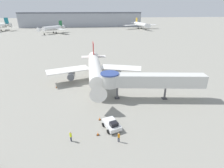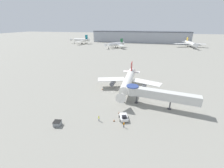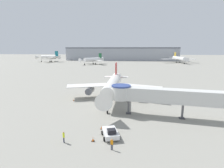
{
  "view_description": "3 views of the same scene",
  "coord_description": "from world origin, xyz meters",
  "px_view_note": "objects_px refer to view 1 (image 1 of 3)",
  "views": [
    {
      "loc": [
        1.48,
        -45.65,
        19.15
      ],
      "look_at": [
        6.26,
        -7.58,
        2.6
      ],
      "focal_mm": 28.0,
      "sensor_mm": 36.0,
      "label": 1
    },
    {
      "loc": [
        10.25,
        -57.06,
        25.94
      ],
      "look_at": [
        -2.95,
        -5.19,
        4.21
      ],
      "focal_mm": 24.0,
      "sensor_mm": 36.0,
      "label": 2
    },
    {
      "loc": [
        7.82,
        -46.36,
        13.83
      ],
      "look_at": [
        2.78,
        -3.85,
        5.24
      ],
      "focal_mm": 28.0,
      "sensor_mm": 36.0,
      "label": 3
    }
  ],
  "objects_px": {
    "ground_crew_wing_walker": "(71,136)",
    "background_jet_green_tail": "(53,28)",
    "traffic_cone_near_nose": "(100,118)",
    "ground_crew_marshaller": "(119,137)",
    "main_airplane": "(95,69)",
    "jet_bridge": "(146,80)",
    "traffic_cone_apron_front": "(98,133)",
    "pushback_tug_white": "(112,125)",
    "background_jet_gold_tail": "(141,24)",
    "traffic_cone_port_wing": "(56,87)"
  },
  "relations": [
    {
      "from": "ground_crew_wing_walker",
      "to": "background_jet_green_tail",
      "type": "bearing_deg",
      "value": 150.54
    },
    {
      "from": "traffic_cone_near_nose",
      "to": "ground_crew_marshaller",
      "type": "distance_m",
      "value": 6.76
    },
    {
      "from": "traffic_cone_near_nose",
      "to": "main_airplane",
      "type": "bearing_deg",
      "value": 90.27
    },
    {
      "from": "main_airplane",
      "to": "ground_crew_marshaller",
      "type": "bearing_deg",
      "value": -84.07
    },
    {
      "from": "jet_bridge",
      "to": "traffic_cone_apron_front",
      "type": "xyz_separation_m",
      "value": [
        -11.37,
        -11.54,
        -4.2
      ]
    },
    {
      "from": "pushback_tug_white",
      "to": "background_jet_gold_tail",
      "type": "distance_m",
      "value": 165.31
    },
    {
      "from": "pushback_tug_white",
      "to": "traffic_cone_near_nose",
      "type": "distance_m",
      "value": 3.35
    },
    {
      "from": "background_jet_green_tail",
      "to": "background_jet_gold_tail",
      "type": "distance_m",
      "value": 86.6
    },
    {
      "from": "traffic_cone_apron_front",
      "to": "background_jet_gold_tail",
      "type": "relative_size",
      "value": 0.02
    },
    {
      "from": "ground_crew_wing_walker",
      "to": "main_airplane",
      "type": "bearing_deg",
      "value": 127.99
    },
    {
      "from": "jet_bridge",
      "to": "traffic_cone_port_wing",
      "type": "height_order",
      "value": "jet_bridge"
    },
    {
      "from": "main_airplane",
      "to": "background_jet_gold_tail",
      "type": "bearing_deg",
      "value": 69.02
    },
    {
      "from": "traffic_cone_port_wing",
      "to": "ground_crew_marshaller",
      "type": "distance_m",
      "value": 25.7
    },
    {
      "from": "ground_crew_marshaller",
      "to": "traffic_cone_near_nose",
      "type": "bearing_deg",
      "value": 128.78
    },
    {
      "from": "traffic_cone_port_wing",
      "to": "ground_crew_marshaller",
      "type": "relative_size",
      "value": 0.35
    },
    {
      "from": "jet_bridge",
      "to": "ground_crew_wing_walker",
      "type": "xyz_separation_m",
      "value": [
        -15.62,
        -12.43,
        -3.52
      ]
    },
    {
      "from": "ground_crew_marshaller",
      "to": "ground_crew_wing_walker",
      "type": "bearing_deg",
      "value": -172.08
    },
    {
      "from": "main_airplane",
      "to": "traffic_cone_apron_front",
      "type": "xyz_separation_m",
      "value": [
        -0.47,
        -22.45,
        -3.64
      ]
    },
    {
      "from": "background_jet_gold_tail",
      "to": "traffic_cone_port_wing",
      "type": "bearing_deg",
      "value": -120.0
    },
    {
      "from": "main_airplane",
      "to": "traffic_cone_apron_front",
      "type": "relative_size",
      "value": 38.99
    },
    {
      "from": "main_airplane",
      "to": "pushback_tug_white",
      "type": "bearing_deg",
      "value": -84.75
    },
    {
      "from": "main_airplane",
      "to": "background_jet_green_tail",
      "type": "distance_m",
      "value": 115.9
    },
    {
      "from": "jet_bridge",
      "to": "traffic_cone_near_nose",
      "type": "relative_size",
      "value": 33.61
    },
    {
      "from": "background_jet_green_tail",
      "to": "pushback_tug_white",
      "type": "bearing_deg",
      "value": -38.28
    },
    {
      "from": "traffic_cone_apron_front",
      "to": "ground_crew_marshaller",
      "type": "height_order",
      "value": "ground_crew_marshaller"
    },
    {
      "from": "traffic_cone_near_nose",
      "to": "pushback_tug_white",
      "type": "bearing_deg",
      "value": -54.15
    },
    {
      "from": "jet_bridge",
      "to": "pushback_tug_white",
      "type": "relative_size",
      "value": 5.41
    },
    {
      "from": "traffic_cone_port_wing",
      "to": "ground_crew_marshaller",
      "type": "height_order",
      "value": "ground_crew_marshaller"
    },
    {
      "from": "pushback_tug_white",
      "to": "ground_crew_wing_walker",
      "type": "distance_m",
      "value": 7.18
    },
    {
      "from": "traffic_cone_near_nose",
      "to": "traffic_cone_port_wing",
      "type": "xyz_separation_m",
      "value": [
        -10.51,
        15.89,
        -0.04
      ]
    },
    {
      "from": "traffic_cone_near_nose",
      "to": "traffic_cone_apron_front",
      "type": "xyz_separation_m",
      "value": [
        -0.56,
        -4.25,
        0.03
      ]
    },
    {
      "from": "jet_bridge",
      "to": "pushback_tug_white",
      "type": "height_order",
      "value": "jet_bridge"
    },
    {
      "from": "pushback_tug_white",
      "to": "traffic_cone_apron_front",
      "type": "height_order",
      "value": "pushback_tug_white"
    },
    {
      "from": "jet_bridge",
      "to": "background_jet_gold_tail",
      "type": "bearing_deg",
      "value": 82.5
    },
    {
      "from": "traffic_cone_near_nose",
      "to": "traffic_cone_apron_front",
      "type": "relative_size",
      "value": 0.92
    },
    {
      "from": "traffic_cone_apron_front",
      "to": "background_jet_green_tail",
      "type": "bearing_deg",
      "value": 102.93
    },
    {
      "from": "main_airplane",
      "to": "background_jet_gold_tail",
      "type": "distance_m",
      "value": 146.17
    },
    {
      "from": "traffic_cone_near_nose",
      "to": "ground_crew_wing_walker",
      "type": "relative_size",
      "value": 0.38
    },
    {
      "from": "traffic_cone_apron_front",
      "to": "traffic_cone_port_wing",
      "type": "bearing_deg",
      "value": 116.29
    },
    {
      "from": "main_airplane",
      "to": "jet_bridge",
      "type": "bearing_deg",
      "value": -45.34
    },
    {
      "from": "jet_bridge",
      "to": "background_jet_gold_tail",
      "type": "relative_size",
      "value": 0.65
    },
    {
      "from": "traffic_cone_port_wing",
      "to": "ground_crew_wing_walker",
      "type": "height_order",
      "value": "ground_crew_wing_walker"
    },
    {
      "from": "jet_bridge",
      "to": "traffic_cone_apron_front",
      "type": "bearing_deg",
      "value": -126.68
    },
    {
      "from": "ground_crew_marshaller",
      "to": "background_jet_gold_tail",
      "type": "height_order",
      "value": "background_jet_gold_tail"
    },
    {
      "from": "jet_bridge",
      "to": "main_airplane",
      "type": "bearing_deg",
      "value": 142.87
    },
    {
      "from": "ground_crew_marshaller",
      "to": "ground_crew_wing_walker",
      "type": "relative_size",
      "value": 0.96
    },
    {
      "from": "traffic_cone_apron_front",
      "to": "ground_crew_marshaller",
      "type": "relative_size",
      "value": 0.43
    },
    {
      "from": "pushback_tug_white",
      "to": "jet_bridge",
      "type": "bearing_deg",
      "value": 29.49
    },
    {
      "from": "ground_crew_marshaller",
      "to": "traffic_cone_apron_front",
      "type": "bearing_deg",
      "value": 164.12
    },
    {
      "from": "background_jet_green_tail",
      "to": "traffic_cone_near_nose",
      "type": "bearing_deg",
      "value": -38.81
    }
  ]
}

